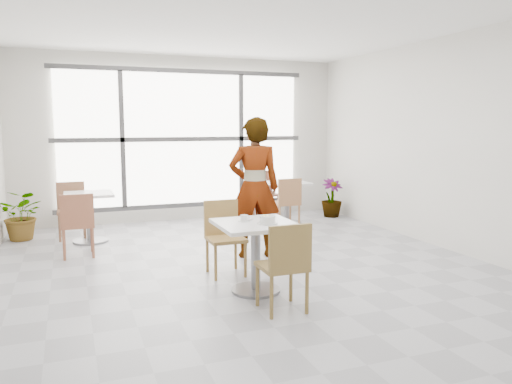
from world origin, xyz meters
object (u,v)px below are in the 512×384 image
object	(u,v)px
bg_chair_left_far	(71,206)
bg_chair_right_far	(264,190)
bg_table_right	(287,197)
plant_right	(332,198)
chair_far	(224,232)
bg_table_left	(89,210)
plant_left	(23,215)
coffee_cup	(244,218)
bg_chair_left_near	(77,221)
bg_chair_right_near	(287,200)
oatmeal_bowl	(267,219)
main_table	(256,244)
chair_near	(285,261)
person	(254,188)

from	to	relation	value
bg_chair_left_far	bg_chair_right_far	xyz separation A→B (m)	(3.52, 0.67, 0.00)
bg_table_right	plant_right	distance (m)	1.12
chair_far	bg_table_left	distance (m)	2.65
bg_table_left	plant_left	size ratio (longest dim) A/B	0.96
coffee_cup	bg_table_left	distance (m)	3.25
bg_chair_left_far	chair_far	bearing A→B (deg)	-57.43
bg_chair_left_near	plant_left	size ratio (longest dim) A/B	1.12
chair_far	bg_chair_right_near	size ratio (longest dim) A/B	1.00
coffee_cup	bg_chair_left_near	size ratio (longest dim) A/B	0.18
chair_far	oatmeal_bowl	world-z (taller)	chair_far
bg_table_left	bg_chair_right_far	world-z (taller)	bg_chair_right_far
bg_table_right	bg_chair_left_far	xyz separation A→B (m)	(-3.62, 0.19, 0.01)
plant_right	main_table	bearing A→B (deg)	-129.44
chair_far	bg_chair_left_far	bearing A→B (deg)	122.57
chair_far	bg_chair_left_far	size ratio (longest dim) A/B	1.00
chair_near	coffee_cup	bearing A→B (deg)	-80.01
plant_right	bg_chair_left_near	bearing A→B (deg)	-163.08
bg_chair_left_far	plant_right	world-z (taller)	bg_chair_left_far
person	bg_chair_right_near	distance (m)	1.92
oatmeal_bowl	person	world-z (taller)	person
plant_left	chair_far	bearing A→B (deg)	-48.76
chair_near	plant_left	world-z (taller)	chair_near
oatmeal_bowl	bg_chair_left_far	distance (m)	3.99
chair_far	oatmeal_bowl	bearing A→B (deg)	-76.35
chair_far	plant_right	xyz separation A→B (m)	(3.01, 2.75, -0.13)
oatmeal_bowl	bg_table_right	bearing A→B (deg)	62.48
coffee_cup	bg_chair_left_near	xyz separation A→B (m)	(-1.65, 2.01, -0.28)
chair_far	bg_table_left	bearing A→B (deg)	122.82
chair_near	bg_table_left	xyz separation A→B (m)	(-1.60, 3.66, -0.01)
chair_near	person	distance (m)	2.09
oatmeal_bowl	plant_right	bearing A→B (deg)	52.24
plant_left	bg_table_right	bearing A→B (deg)	-3.74
main_table	bg_table_left	distance (m)	3.37
bg_chair_left_far	bg_chair_right_near	bearing A→B (deg)	-9.88
chair_near	coffee_cup	world-z (taller)	chair_near
main_table	bg_chair_left_near	size ratio (longest dim) A/B	0.92
chair_near	bg_chair_right_far	distance (m)	5.03
person	plant_left	xyz separation A→B (m)	(-2.99, 2.16, -0.54)
chair_far	bg_chair_right_near	world-z (taller)	same
oatmeal_bowl	bg_chair_left_far	xyz separation A→B (m)	(-1.90, 3.50, -0.29)
main_table	oatmeal_bowl	distance (m)	0.30
chair_far	bg_table_left	world-z (taller)	chair_far
chair_near	main_table	bearing A→B (deg)	-86.09
bg_chair_left_near	bg_chair_right_near	xyz separation A→B (m)	(3.37, 0.70, 0.00)
main_table	bg_chair_right_far	bearing A→B (deg)	67.16
bg_chair_left_far	bg_chair_right_near	xyz separation A→B (m)	(3.44, -0.60, 0.00)
person	bg_table_left	bearing A→B (deg)	-27.07
bg_table_left	chair_near	bearing A→B (deg)	-66.40
coffee_cup	person	distance (m)	1.37
main_table	bg_chair_right_near	xyz separation A→B (m)	(1.63, 2.81, -0.02)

